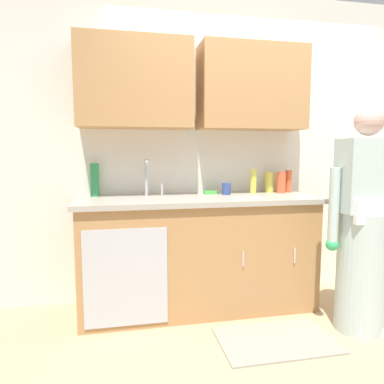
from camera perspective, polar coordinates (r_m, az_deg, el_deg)
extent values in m
plane|color=tan|center=(2.76, 16.61, -22.17)|extent=(9.00, 9.00, 0.00)
cube|color=silver|center=(3.38, 8.93, 7.08)|extent=(4.80, 0.10, 2.70)
cube|color=#B27F4C|center=(3.00, -9.19, 16.76)|extent=(0.91, 0.34, 0.70)
cube|color=#B27F4C|center=(3.20, 9.55, 16.10)|extent=(0.91, 0.34, 0.70)
cube|color=#B27F4C|center=(3.02, 0.99, -10.09)|extent=(1.90, 0.60, 0.90)
cube|color=#B7BABF|center=(2.67, -10.54, -13.41)|extent=(0.60, 0.01, 0.72)
cylinder|color=silver|center=(2.79, 8.21, -10.55)|extent=(0.01, 0.01, 0.12)
cylinder|color=silver|center=(2.96, 16.15, -9.76)|extent=(0.01, 0.01, 0.12)
cube|color=#A8A093|center=(2.92, 1.01, -1.20)|extent=(1.96, 0.66, 0.04)
cube|color=#B7BABF|center=(2.86, -6.26, -1.49)|extent=(0.50, 0.36, 0.03)
cylinder|color=#B7BABF|center=(2.99, -7.33, 2.21)|extent=(0.02, 0.02, 0.30)
sphere|color=#B7BABF|center=(2.92, -7.29, 4.86)|extent=(0.04, 0.04, 0.04)
cylinder|color=#B7BABF|center=(3.01, -4.84, 0.36)|extent=(0.02, 0.02, 0.10)
cube|color=white|center=(3.06, 25.31, -18.92)|extent=(0.20, 0.26, 0.06)
cylinder|color=#B2C6C1|center=(2.92, 25.46, -11.47)|extent=(0.34, 0.34, 0.88)
cube|color=#B2C6C1|center=(2.80, 26.16, 2.34)|extent=(0.38, 0.22, 0.52)
sphere|color=#CC9F90|center=(2.80, 26.55, 10.12)|extent=(0.20, 0.20, 0.20)
cube|color=white|center=(2.73, 27.44, -2.89)|extent=(0.32, 0.04, 0.16)
cylinder|color=#B2C6C1|center=(2.70, 21.80, -2.17)|extent=(0.07, 0.07, 0.55)
sphere|color=#33B266|center=(2.75, 21.56, -7.84)|extent=(0.09, 0.09, 0.09)
cube|color=gray|center=(2.74, 13.36, -22.14)|extent=(0.80, 0.50, 0.01)
cylinder|color=#D8D14C|center=(3.33, 12.31, 1.55)|extent=(0.08, 0.08, 0.18)
cylinder|color=#E05933|center=(3.37, 15.21, 1.68)|extent=(0.06, 0.06, 0.20)
cylinder|color=#2D8C4C|center=(3.06, -15.34, 1.90)|extent=(0.07, 0.07, 0.27)
cylinder|color=#E05933|center=(3.31, 14.10, 1.50)|extent=(0.08, 0.08, 0.19)
cylinder|color=#D8D14C|center=(3.21, 9.79, 1.69)|extent=(0.06, 0.06, 0.21)
cylinder|color=#33478C|center=(3.09, 5.53, 0.52)|extent=(0.08, 0.08, 0.10)
cube|color=silver|center=(2.89, 9.11, -0.90)|extent=(0.24, 0.08, 0.01)
cube|color=#4CBF4C|center=(3.13, 2.93, -0.03)|extent=(0.11, 0.07, 0.03)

